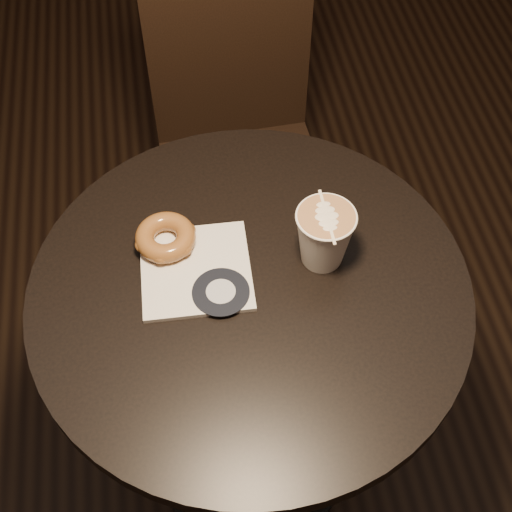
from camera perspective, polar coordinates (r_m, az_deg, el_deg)
name	(u,v)px	position (r m, az deg, el deg)	size (l,w,h in m)	color
cafe_table	(250,347)	(1.29, -0.45, -7.32)	(0.70, 0.70, 0.75)	black
chair	(237,125)	(1.69, -1.53, 10.47)	(0.38, 0.38, 0.93)	black
pastry_bag	(196,270)	(1.13, -4.83, -1.11)	(0.17, 0.17, 0.01)	white
doughnut	(165,237)	(1.15, -7.26, 1.50)	(0.10, 0.10, 0.03)	brown
latte_cup	(324,237)	(1.11, 5.46, 1.50)	(0.09, 0.09, 0.10)	white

